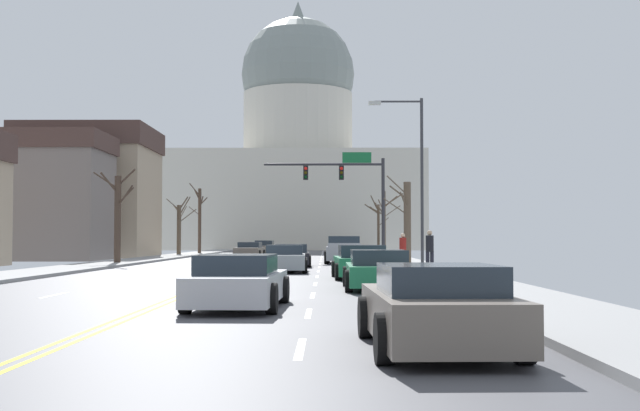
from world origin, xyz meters
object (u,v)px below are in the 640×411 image
sedan_oncoming_00 (250,250)px  sedan_near_03 (361,263)px  street_lamp_right (414,167)px  pickup_truck_near_00 (344,251)px  sedan_near_04 (378,271)px  sedan_near_05 (238,282)px  sedan_near_01 (291,256)px  pedestrian_01 (403,248)px  sedan_near_02 (285,259)px  pedestrian_00 (430,248)px  sedan_oncoming_01 (264,248)px  sedan_near_06 (436,309)px  signal_gantry (350,183)px

sedan_oncoming_00 → sedan_near_03: bearing=-76.9°
street_lamp_right → pickup_truck_near_00: bearing=102.4°
sedan_near_04 → sedan_near_05: (-3.50, -6.48, 0.00)m
sedan_near_01 → sedan_near_04: bearing=-79.8°
sedan_near_01 → pedestrian_01: pedestrian_01 is taller
sedan_near_03 → sedan_near_01: bearing=104.0°
sedan_near_02 → pedestrian_00: pedestrian_00 is taller
sedan_near_04 → sedan_oncoming_01: sedan_oncoming_01 is taller
pedestrian_00 → sedan_near_01: bearing=125.0°
sedan_near_06 → pedestrian_00: pedestrian_00 is taller
pickup_truck_near_00 → pedestrian_00: 15.33m
signal_gantry → sedan_oncoming_01: size_ratio=1.70×
sedan_near_05 → pedestrian_01: 22.24m
sedan_near_01 → sedan_oncoming_00: sedan_oncoming_00 is taller
signal_gantry → sedan_oncoming_01: bearing=109.7°
sedan_near_04 → sedan_near_06: size_ratio=1.05×
sedan_near_05 → sedan_oncoming_00: (-3.97, 43.92, 0.02)m
sedan_near_04 → pedestrian_00: 10.52m
street_lamp_right → sedan_near_06: 25.36m
sedan_near_05 → sedan_oncoming_00: bearing=95.2°
signal_gantry → sedan_near_05: signal_gantry is taller
street_lamp_right → pedestrian_01: 4.86m
street_lamp_right → sedan_near_05: (-5.94, -18.36, -4.20)m
sedan_near_03 → sedan_oncoming_00: bearing=103.1°
sedan_near_04 → pedestrian_00: pedestrian_00 is taller
pickup_truck_near_00 → sedan_near_06: size_ratio=1.31×
pickup_truck_near_00 → sedan_near_05: 31.70m
signal_gantry → sedan_near_01: size_ratio=1.78×
signal_gantry → sedan_near_01: 10.55m
sedan_near_03 → sedan_near_05: (-3.26, -12.81, -0.03)m
sedan_near_01 → sedan_oncoming_01: size_ratio=0.95×
sedan_near_02 → sedan_oncoming_00: (-4.04, 25.42, 0.00)m
pickup_truck_near_00 → sedan_near_03: 18.75m
sedan_near_05 → sedan_oncoming_01: (-3.62, 54.33, 0.05)m
sedan_near_05 → pedestrian_01: pedestrian_01 is taller
sedan_near_05 → sedan_oncoming_01: sedan_oncoming_01 is taller
sedan_near_02 → pedestrian_00: (6.31, -1.91, 0.52)m
sedan_near_04 → sedan_near_02: bearing=105.9°
street_lamp_right → sedan_near_02: street_lamp_right is taller
sedan_near_06 → pedestrian_01: pedestrian_01 is taller
pedestrian_01 → pickup_truck_near_00: bearing=104.8°
sedan_oncoming_00 → sedan_near_05: bearing=-84.8°
sedan_near_05 → sedan_oncoming_00: size_ratio=0.99×
sedan_oncoming_00 → pedestrian_01: pedestrian_01 is taller
signal_gantry → street_lamp_right: 16.30m
pickup_truck_near_00 → sedan_oncoming_01: pickup_truck_near_00 is taller
signal_gantry → pedestrian_01: 13.79m
street_lamp_right → sedan_near_04: size_ratio=1.71×
sedan_near_03 → pedestrian_00: pedestrian_00 is taller
pedestrian_01 → pedestrian_00: bearing=-82.1°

